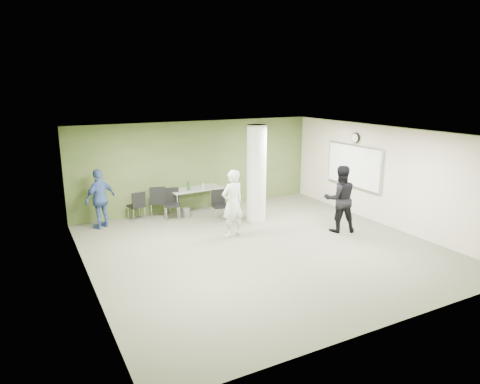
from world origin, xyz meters
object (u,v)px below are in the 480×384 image
folding_table (195,190)px  man_black (340,199)px  chair_back_left (137,204)px  woman_white (233,203)px  man_blue (100,199)px

folding_table → man_black: (2.79, -3.45, 0.18)m
chair_back_left → man_black: bearing=131.5°
folding_table → woman_white: (0.06, -2.44, 0.16)m
woman_white → man_black: (2.72, -1.01, 0.02)m
chair_back_left → folding_table: bearing=167.6°
folding_table → man_blue: man_blue is taller
man_blue → folding_table: bearing=153.0°
man_black → man_blue: (-5.66, 3.30, -0.08)m
woman_white → chair_back_left: bearing=-63.0°
chair_back_left → woman_white: 3.12m
woman_white → man_black: size_ratio=0.98×
folding_table → man_black: bearing=-55.2°
man_black → man_blue: size_ratio=1.09×
man_blue → woman_white: bearing=112.1°
woman_white → man_blue: size_ratio=1.07×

